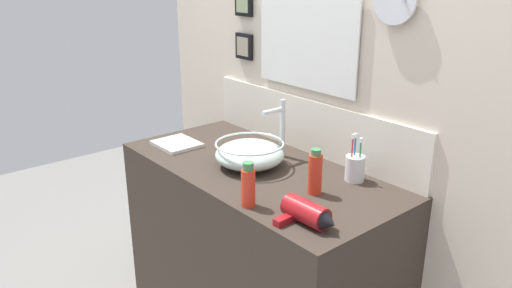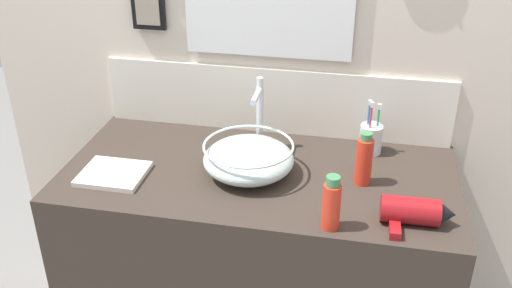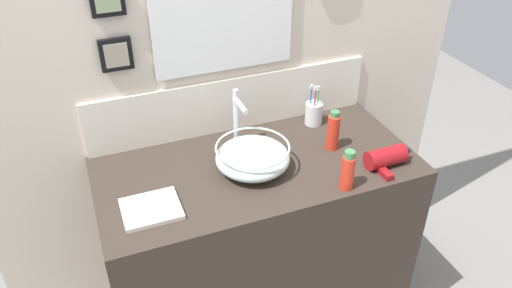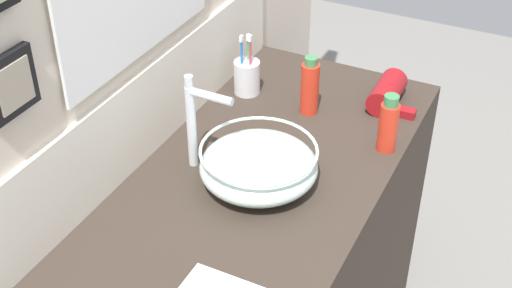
# 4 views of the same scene
# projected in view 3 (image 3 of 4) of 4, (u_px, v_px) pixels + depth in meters

# --- Properties ---
(vanity_counter) EXTENTS (1.25, 0.60, 0.92)m
(vanity_counter) POSITION_uv_depth(u_px,v_px,m) (258.00, 249.00, 2.20)
(vanity_counter) COLOR #382D26
(vanity_counter) RESTS_ON ground
(back_panel) EXTENTS (2.12, 0.09, 2.42)m
(back_panel) POSITION_uv_depth(u_px,v_px,m) (229.00, 64.00, 2.04)
(back_panel) COLOR beige
(back_panel) RESTS_ON ground
(glass_bowl_sink) EXTENTS (0.29, 0.29, 0.10)m
(glass_bowl_sink) POSITION_uv_depth(u_px,v_px,m) (253.00, 157.00, 1.90)
(glass_bowl_sink) COLOR silver
(glass_bowl_sink) RESTS_ON vanity_counter
(faucet) EXTENTS (0.02, 0.13, 0.25)m
(faucet) POSITION_uv_depth(u_px,v_px,m) (237.00, 116.00, 1.98)
(faucet) COLOR silver
(faucet) RESTS_ON vanity_counter
(hair_drier) EXTENTS (0.20, 0.14, 0.08)m
(hair_drier) POSITION_uv_depth(u_px,v_px,m) (389.00, 157.00, 1.93)
(hair_drier) COLOR maroon
(hair_drier) RESTS_ON vanity_counter
(toothbrush_cup) EXTENTS (0.08, 0.08, 0.19)m
(toothbrush_cup) POSITION_uv_depth(u_px,v_px,m) (314.00, 113.00, 2.18)
(toothbrush_cup) COLOR silver
(toothbrush_cup) RESTS_ON vanity_counter
(spray_bottle) EXTENTS (0.05, 0.05, 0.17)m
(spray_bottle) POSITION_uv_depth(u_px,v_px,m) (333.00, 132.00, 2.00)
(spray_bottle) COLOR red
(spray_bottle) RESTS_ON vanity_counter
(lotion_bottle) EXTENTS (0.05, 0.05, 0.16)m
(lotion_bottle) POSITION_uv_depth(u_px,v_px,m) (348.00, 171.00, 1.79)
(lotion_bottle) COLOR red
(lotion_bottle) RESTS_ON vanity_counter
(hand_towel) EXTENTS (0.20, 0.17, 0.02)m
(hand_towel) POSITION_uv_depth(u_px,v_px,m) (151.00, 209.00, 1.72)
(hand_towel) COLOR silver
(hand_towel) RESTS_ON vanity_counter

